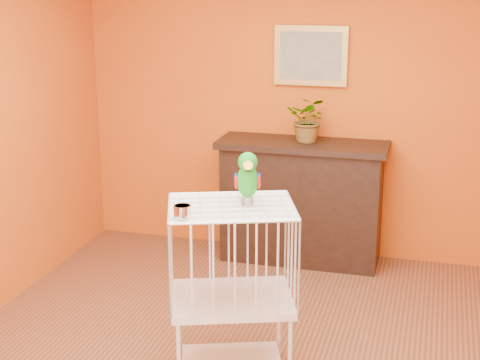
% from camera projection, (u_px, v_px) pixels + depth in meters
% --- Properties ---
extents(room_shell, '(4.50, 4.50, 4.50)m').
position_uv_depth(room_shell, '(241.00, 127.00, 4.14)').
color(room_shell, '#C75812').
rests_on(room_shell, ground).
extents(console_cabinet, '(1.42, 0.51, 1.06)m').
position_uv_depth(console_cabinet, '(301.00, 202.00, 6.29)').
color(console_cabinet, black).
rests_on(console_cabinet, ground).
extents(potted_plant, '(0.38, 0.41, 0.30)m').
position_uv_depth(potted_plant, '(310.00, 124.00, 6.12)').
color(potted_plant, '#26722D').
rests_on(potted_plant, console_cabinet).
extents(framed_picture, '(0.62, 0.04, 0.50)m').
position_uv_depth(framed_picture, '(311.00, 56.00, 6.15)').
color(framed_picture, '#BC8D43').
rests_on(framed_picture, room_shell).
extents(birdcage, '(0.87, 0.77, 1.12)m').
position_uv_depth(birdcage, '(232.00, 290.00, 4.43)').
color(birdcage, silver).
rests_on(birdcage, ground).
extents(feed_cup, '(0.10, 0.10, 0.07)m').
position_uv_depth(feed_cup, '(182.00, 211.00, 4.05)').
color(feed_cup, silver).
rests_on(feed_cup, birdcage).
extents(parrot, '(0.17, 0.29, 0.33)m').
position_uv_depth(parrot, '(248.00, 177.00, 4.26)').
color(parrot, '#59544C').
rests_on(parrot, birdcage).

